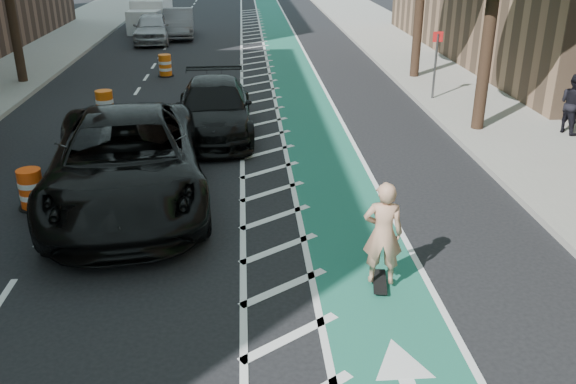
{
  "coord_description": "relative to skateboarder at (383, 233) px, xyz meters",
  "views": [
    {
      "loc": [
        0.93,
        -8.92,
        5.6
      ],
      "look_at": [
        1.68,
        1.59,
        1.1
      ],
      "focal_mm": 38.0,
      "sensor_mm": 36.0,
      "label": 1
    }
  ],
  "objects": [
    {
      "name": "buffer_strip",
      "position": [
        -1.64,
        10.06,
        -1.01
      ],
      "size": [
        1.4,
        90.0,
        0.01
      ],
      "primitive_type": "cube",
      "color": "silver",
      "rests_on": "ground"
    },
    {
      "name": "car_silver",
      "position": [
        -7.2,
        25.76,
        -0.23
      ],
      "size": [
        2.14,
        4.72,
        1.57
      ],
      "primitive_type": "imported",
      "rotation": [
        0.0,
        0.0,
        0.06
      ],
      "color": "#A1A1A6",
      "rests_on": "ground"
    },
    {
      "name": "bike_lane",
      "position": [
        -0.14,
        10.06,
        -1.01
      ],
      "size": [
        2.0,
        90.0,
        0.01
      ],
      "primitive_type": "cube",
      "color": "#1C6251",
      "rests_on": "ground"
    },
    {
      "name": "suv_near",
      "position": [
        -4.87,
        3.94,
        -0.03
      ],
      "size": [
        4.17,
        7.46,
        1.97
      ],
      "primitive_type": "imported",
      "rotation": [
        0.0,
        0.0,
        0.13
      ],
      "color": "black",
      "rests_on": "ground"
    },
    {
      "name": "barrel_b",
      "position": [
        -6.74,
        10.68,
        -0.57
      ],
      "size": [
        0.69,
        0.69,
        0.95
      ],
      "color": "#EC5E0C",
      "rests_on": "ground"
    },
    {
      "name": "skateboarder",
      "position": [
        0.0,
        0.0,
        0.0
      ],
      "size": [
        0.73,
        0.54,
        1.82
      ],
      "primitive_type": "imported",
      "rotation": [
        0.0,
        0.0,
        2.97
      ],
      "color": "tan",
      "rests_on": "skateboard"
    },
    {
      "name": "ground",
      "position": [
        -3.14,
        0.06,
        -1.02
      ],
      "size": [
        120.0,
        120.0,
        0.0
      ],
      "primitive_type": "plane",
      "color": "black",
      "rests_on": "ground"
    },
    {
      "name": "curb_right",
      "position": [
        3.91,
        10.06,
        -0.94
      ],
      "size": [
        0.12,
        90.0,
        0.16
      ],
      "primitive_type": "cube",
      "color": "gray",
      "rests_on": "ground"
    },
    {
      "name": "barrel_c",
      "position": [
        -5.54,
        17.09,
        -0.59
      ],
      "size": [
        0.66,
        0.66,
        0.91
      ],
      "color": "orange",
      "rests_on": "ground"
    },
    {
      "name": "car_grey",
      "position": [
        -5.94,
        27.61,
        -0.23
      ],
      "size": [
        1.99,
        4.9,
        1.58
      ],
      "primitive_type": "imported",
      "rotation": [
        0.0,
        0.0,
        0.07
      ],
      "color": "slate",
      "rests_on": "ground"
    },
    {
      "name": "suv_far",
      "position": [
        -3.14,
        8.86,
        -0.23
      ],
      "size": [
        2.37,
        5.47,
        1.57
      ],
      "primitive_type": "imported",
      "rotation": [
        0.0,
        0.0,
        0.03
      ],
      "color": "black",
      "rests_on": "ground"
    },
    {
      "name": "box_truck",
      "position": [
        -7.91,
        30.44,
        -0.18
      ],
      "size": [
        2.34,
        4.53,
        1.82
      ],
      "rotation": [
        0.0,
        0.0,
        -0.1
      ],
      "color": "silver",
      "rests_on": "ground"
    },
    {
      "name": "barrel_a",
      "position": [
        -6.93,
        3.75,
        -0.59
      ],
      "size": [
        0.66,
        0.66,
        0.9
      ],
      "color": "#F7490D",
      "rests_on": "ground"
    },
    {
      "name": "pedestrian",
      "position": [
        7.29,
        7.77,
        0.01
      ],
      "size": [
        0.88,
        1.0,
        1.75
      ],
      "primitive_type": "imported",
      "rotation": [
        0.0,
        0.0,
        1.86
      ],
      "color": "black",
      "rests_on": "sidewalk_right"
    },
    {
      "name": "sign_post",
      "position": [
        4.46,
        12.06,
        0.33
      ],
      "size": [
        0.35,
        0.08,
        2.47
      ],
      "color": "#4C4C4C",
      "rests_on": "ground"
    },
    {
      "name": "sidewalk_right",
      "position": [
        6.36,
        10.06,
        -0.94
      ],
      "size": [
        5.0,
        90.0,
        0.15
      ],
      "primitive_type": "cube",
      "color": "gray",
      "rests_on": "ground"
    },
    {
      "name": "skateboard",
      "position": [
        -0.0,
        0.0,
        -0.93
      ],
      "size": [
        0.36,
        0.82,
        0.11
      ],
      "rotation": [
        0.0,
        0.0,
        -0.17
      ],
      "color": "black",
      "rests_on": "ground"
    }
  ]
}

